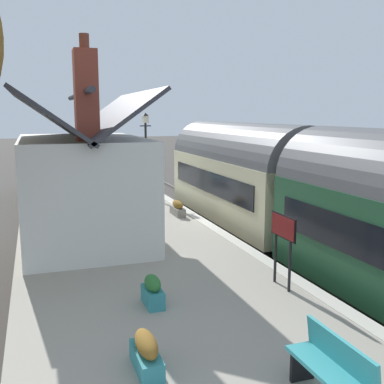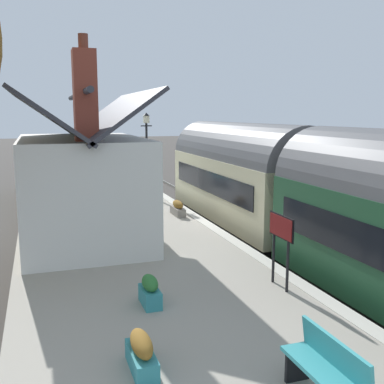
{
  "view_description": "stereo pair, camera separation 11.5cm",
  "coord_description": "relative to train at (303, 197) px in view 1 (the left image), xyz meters",
  "views": [
    {
      "loc": [
        -14.4,
        6.56,
        4.64
      ],
      "look_at": [
        0.32,
        1.5,
        1.99
      ],
      "focal_mm": 43.01,
      "sensor_mm": 36.0,
      "label": 1
    },
    {
      "loc": [
        -14.44,
        6.45,
        4.64
      ],
      "look_at": [
        0.32,
        1.5,
        1.99
      ],
      "focal_mm": 43.01,
      "sensor_mm": 36.0,
      "label": 2
    }
  ],
  "objects": [
    {
      "name": "planter_under_sign",
      "position": [
        10.39,
        6.25,
        -0.87
      ],
      "size": [
        0.41,
        0.41,
        0.67
      ],
      "color": "teal",
      "rests_on": "platform"
    },
    {
      "name": "bench_mid_platform",
      "position": [
        10.05,
        4.13,
        -0.75
      ],
      "size": [
        1.42,
        0.49,
        0.88
      ],
      "color": "teal",
      "rests_on": "platform"
    },
    {
      "name": "planter_bench_left",
      "position": [
        11.49,
        6.33,
        -0.67
      ],
      "size": [
        0.77,
        0.77,
        1.01
      ],
      "color": "gray",
      "rests_on": "platform"
    },
    {
      "name": "planter_edge_near",
      "position": [
        -5.59,
        6.1,
        -0.96
      ],
      "size": [
        0.9,
        0.32,
        0.56
      ],
      "color": "teal",
      "rests_on": "platform"
    },
    {
      "name": "ground_plane",
      "position": [
        2.84,
        0.9,
        -2.21
      ],
      "size": [
        160.0,
        160.0,
        0.0
      ],
      "primitive_type": "plane",
      "color": "#423D38"
    },
    {
      "name": "rail_near",
      "position": [
        2.84,
        -0.72,
        -2.14
      ],
      "size": [
        52.0,
        0.08,
        0.14
      ],
      "primitive_type": "cube",
      "color": "gray",
      "rests_on": "ground"
    },
    {
      "name": "rail_far",
      "position": [
        2.84,
        0.72,
        -2.14
      ],
      "size": [
        52.0,
        0.08,
        0.14
      ],
      "primitive_type": "cube",
      "color": "gray",
      "rests_on": "ground"
    },
    {
      "name": "lamp_post_platform",
      "position": [
        8.55,
        2.73,
        1.36
      ],
      "size": [
        0.32,
        0.5,
        3.71
      ],
      "color": "black",
      "rests_on": "platform"
    },
    {
      "name": "train",
      "position": [
        0.0,
        0.0,
        0.0
      ],
      "size": [
        17.66,
        2.73,
        4.32
      ],
      "color": "black",
      "rests_on": "ground"
    },
    {
      "name": "planter_edge_far",
      "position": [
        4.11,
        2.62,
        -0.96
      ],
      "size": [
        1.0,
        0.32,
        0.55
      ],
      "color": "gray",
      "rests_on": "platform"
    },
    {
      "name": "station_sign_board",
      "position": [
        -3.33,
        2.6,
        -0.03
      ],
      "size": [
        0.96,
        0.06,
        1.57
      ],
      "color": "black",
      "rests_on": "platform"
    },
    {
      "name": "platform_edge_coping",
      "position": [
        2.84,
        2.08,
        -1.21
      ],
      "size": [
        32.0,
        0.36,
        0.02
      ],
      "primitive_type": "cube",
      "color": "beige",
      "rests_on": "platform"
    },
    {
      "name": "bench_by_lamp",
      "position": [
        -7.08,
        4.05,
        -0.75
      ],
      "size": [
        1.4,
        0.44,
        0.88
      ],
      "color": "teal",
      "rests_on": "platform"
    },
    {
      "name": "planter_by_door",
      "position": [
        -3.37,
        5.44,
        -0.94
      ],
      "size": [
        0.71,
        0.32,
        0.59
      ],
      "color": "teal",
      "rests_on": "platform"
    },
    {
      "name": "platform",
      "position": [
        2.84,
        4.98,
        -1.72
      ],
      "size": [
        32.0,
        6.17,
        0.99
      ],
      "primitive_type": "cube",
      "color": "#A39B8C",
      "rests_on": "ground"
    },
    {
      "name": "station_building",
      "position": [
        2.01,
        6.17,
        0.4
      ],
      "size": [
        6.16,
        3.65,
        5.56
      ],
      "color": "white",
      "rests_on": "platform"
    }
  ]
}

